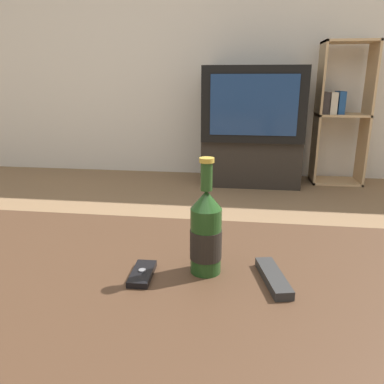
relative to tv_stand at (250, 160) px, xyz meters
name	(u,v)px	position (x,y,z in m)	size (l,w,h in m)	color
back_wall	(223,38)	(-0.30, 0.32, 1.09)	(8.00, 0.05, 2.60)	silver
coffee_table	(142,298)	(-0.30, -2.70, 0.22)	(1.31, 0.72, 0.50)	#422B1C
tv_stand	(250,160)	(0.00, 0.00, 0.00)	(0.87, 0.49, 0.41)	#28231E
television	(253,103)	(0.00, 0.00, 0.52)	(0.86, 0.61, 0.62)	black
bookshelf	(340,112)	(0.77, 0.11, 0.44)	(0.44, 0.30, 1.25)	tan
beer_bottle	(206,233)	(-0.15, -2.68, 0.38)	(0.07, 0.07, 0.27)	#1E4219
cell_phone	(142,274)	(-0.29, -2.72, 0.30)	(0.05, 0.11, 0.02)	black
remote_control	(273,278)	(0.00, -2.71, 0.30)	(0.08, 0.16, 0.02)	#282828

